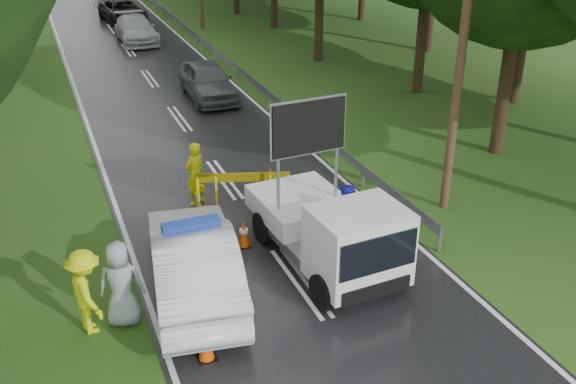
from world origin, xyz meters
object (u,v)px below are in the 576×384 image
police_sedan (194,261)px  queue_car_third (123,11)px  work_truck (332,230)px  queue_car_first (208,81)px  civilian (349,222)px  queue_car_second (136,29)px  barrier (243,182)px  officer (195,174)px

police_sedan → queue_car_third: 31.75m
work_truck → queue_car_first: work_truck is taller
civilian → queue_car_second: (-0.70, 25.25, -0.24)m
work_truck → queue_car_third: size_ratio=0.98×
civilian → work_truck: bearing=-155.1°
queue_car_third → queue_car_second: bearing=-98.2°
work_truck → queue_car_third: (0.09, 31.74, -0.33)m
barrier → queue_car_first: bearing=98.3°
queue_car_second → queue_car_third: bearing=88.6°
officer → queue_car_third: (2.17, 27.30, -0.23)m
officer → queue_car_third: officer is taller
police_sedan → barrier: bearing=-114.8°
barrier → queue_car_third: (1.02, 28.04, -0.12)m
work_truck → civilian: size_ratio=2.57×
police_sedan → queue_car_first: (4.05, 13.67, -0.06)m
barrier → queue_car_second: queue_car_second is taller
civilian → queue_car_third: (-0.50, 31.42, -0.26)m
civilian → queue_car_first: civilian is taller
work_truck → officer: bearing=111.1°
police_sedan → barrier: (2.28, 3.53, -0.02)m
officer → police_sedan: bearing=46.2°
officer → civilian: size_ratio=0.97×
barrier → officer: size_ratio=1.34×
officer → queue_car_second: 21.23m
barrier → queue_car_third: 28.06m
officer → queue_car_second: (1.98, 21.13, -0.21)m
officer → queue_car_third: bearing=-123.6°
work_truck → barrier: work_truck is taller
police_sedan → queue_car_second: bearing=-89.0°
queue_car_second → queue_car_third: (0.20, 6.17, -0.02)m
civilian → queue_car_second: size_ratio=0.39×
queue_car_first → police_sedan: bearing=-105.1°
officer → queue_car_second: size_ratio=0.38×
work_truck → civilian: 0.68m
police_sedan → work_truck: work_truck is taller
barrier → queue_car_second: (0.82, 21.87, -0.10)m
queue_car_third → officer: bearing=-100.9°
work_truck → queue_car_second: 25.57m
queue_car_second → queue_car_third: queue_car_second is taller
work_truck → queue_car_second: size_ratio=0.99×
work_truck → queue_car_first: bearing=82.4°
police_sedan → queue_car_third: bearing=-88.0°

